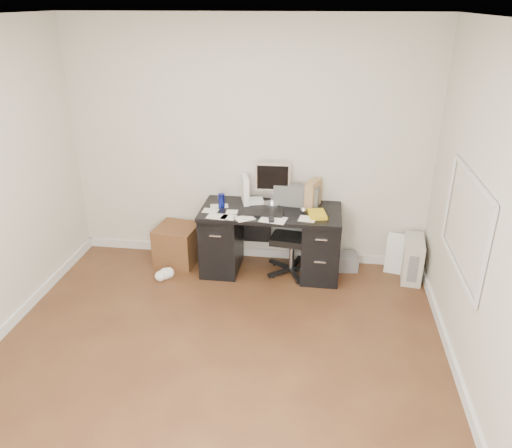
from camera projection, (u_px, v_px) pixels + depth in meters
The scene contains 18 objects.
ground at pixel (213, 365), 4.19m from camera, with size 4.00×4.00×0.00m, color #462516.
room_shell at pixel (210, 177), 3.53m from camera, with size 4.02×4.02×2.71m.
desk at pixel (271, 239), 5.48m from camera, with size 1.50×0.70×0.75m.
loose_papers at pixel (252, 210), 5.31m from camera, with size 1.10×0.60×0.00m, color white, non-canonical shape.
lcd_monitor at pixel (273, 184), 5.38m from camera, with size 0.38×0.22×0.48m, color silver, non-canonical shape.
keyboard at pixel (262, 213), 5.22m from camera, with size 0.44×0.15×0.02m, color black.
computer_mouse at pixel (303, 210), 5.25m from camera, with size 0.07×0.07×0.07m, color silver.
travel_mug at pixel (221, 201), 5.36m from camera, with size 0.07×0.07×0.16m, color navy.
white_binder at pixel (245, 189), 5.47m from camera, with size 0.12×0.26×0.30m, color white.
magazine_file at pixel (313, 194), 5.37m from camera, with size 0.13×0.25×0.29m, color #9A714A.
pen_cup at pixel (302, 197), 5.39m from camera, with size 0.09×0.09×0.21m, color brown, non-canonical shape.
yellow_book at pixel (318, 214), 5.18m from camera, with size 0.18×0.23×0.04m, color gold.
paper_remote at pixel (273, 219), 5.09m from camera, with size 0.27×0.21×0.02m, color white, non-canonical shape.
office_chair at pixel (292, 233), 5.42m from camera, with size 0.55×0.55×0.98m, color #4D504D, non-canonical shape.
pc_tower at pixel (412, 259), 5.42m from camera, with size 0.20×0.46×0.46m, color #B9B5A7.
shopping_bag at pixel (401, 254), 5.55m from camera, with size 0.32×0.23×0.43m, color white.
wicker_basket at pixel (178, 244), 5.76m from camera, with size 0.45×0.45×0.45m, color #4C2B16.
desk_printer at pixel (344, 261), 5.67m from camera, with size 0.30×0.24×0.17m, color slate.
Camera 1 is at (0.80, -3.25, 2.81)m, focal length 35.00 mm.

